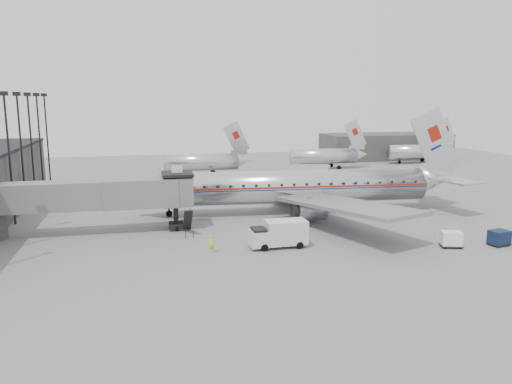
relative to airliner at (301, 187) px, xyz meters
The scene contains 13 objects.
ground 11.38m from the airliner, 129.03° to the right, with size 160.00×160.00×0.00m, color slate.
hangar 64.14m from the airliner, 53.50° to the left, with size 30.00×12.00×6.00m, color #3C3936.
apron_line 5.67m from the airliner, 147.55° to the right, with size 0.15×60.00×0.01m, color gold.
jet_bridge 24.00m from the airliner, 168.51° to the right, with size 21.00×6.20×7.10m.
floodlight_masts 35.00m from the airliner, behind, with size 0.90×42.25×15.25m.
distant_aircraft_near 34.66m from the airliner, 104.44° to the left, with size 16.39×3.20×10.26m.
distant_aircraft_mid 41.38m from the airliner, 65.19° to the left, with size 16.39×3.20×10.26m.
distant_aircraft_far 58.63m from the airliner, 45.13° to the left, with size 16.39×3.20×10.26m.
airliner is the anchor object (origin of this frame).
service_van 15.76m from the airliner, 115.59° to the right, with size 5.70×2.34×2.66m.
baggage_cart_navy 23.79m from the airliner, 51.14° to the right, with size 2.21×1.84×1.54m.
baggage_cart_white 20.55m from the airliner, 61.16° to the right, with size 2.34×2.03×1.56m.
ramp_worker 19.90m from the airliner, 132.94° to the right, with size 0.61×0.40×1.68m, color yellow.
Camera 1 is at (-12.58, -51.37, 14.48)m, focal length 35.00 mm.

